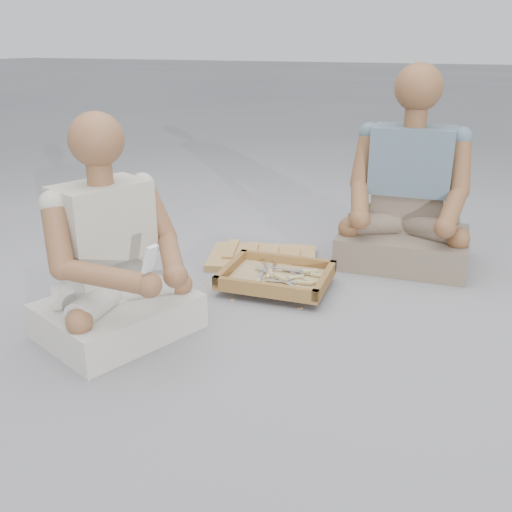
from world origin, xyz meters
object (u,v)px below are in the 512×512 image
at_px(craftsman, 113,264).
at_px(tool_tray, 276,277).
at_px(companion, 407,200).
at_px(carved_panel, 262,258).

bearing_deg(craftsman, tool_tray, 167.07).
distance_m(tool_tray, companion, 0.83).
height_order(carved_panel, tool_tray, tool_tray).
xyz_separation_m(tool_tray, companion, (0.48, 0.61, 0.28)).
xyz_separation_m(carved_panel, tool_tray, (0.20, -0.30, 0.04)).
distance_m(carved_panel, craftsman, 1.02).
bearing_deg(craftsman, companion, 164.48).
bearing_deg(tool_tray, carved_panel, 123.69).
xyz_separation_m(carved_panel, craftsman, (-0.23, -0.96, 0.28)).
xyz_separation_m(carved_panel, companion, (0.68, 0.31, 0.32)).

